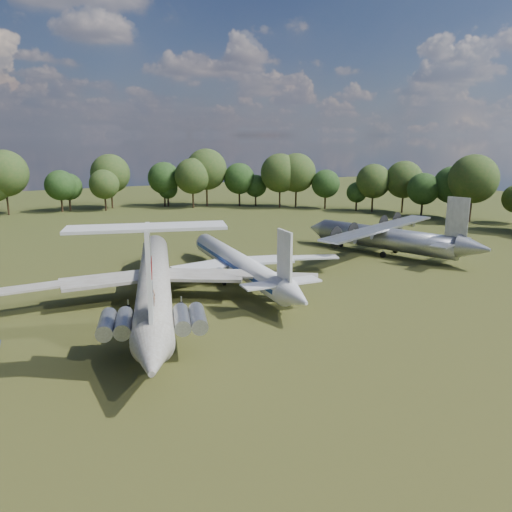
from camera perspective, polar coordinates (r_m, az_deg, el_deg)
name	(u,v)px	position (r m, az deg, el deg)	size (l,w,h in m)	color
ground	(165,307)	(61.83, -10.39, -5.78)	(300.00, 300.00, 0.00)	#263D14
il62_airliner	(154,287)	(61.26, -11.53, -3.46)	(40.63, 52.82, 5.18)	beige
tu104_jet	(238,267)	(70.71, -2.06, -1.30)	(31.49, 41.98, 4.20)	silver
an12_transport	(385,241)	(89.67, 14.53, 1.67)	(32.58, 36.41, 4.79)	#96999D
person_on_il62	(152,296)	(46.36, -11.85, -4.46)	(0.70, 0.46, 1.92)	#8D6148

